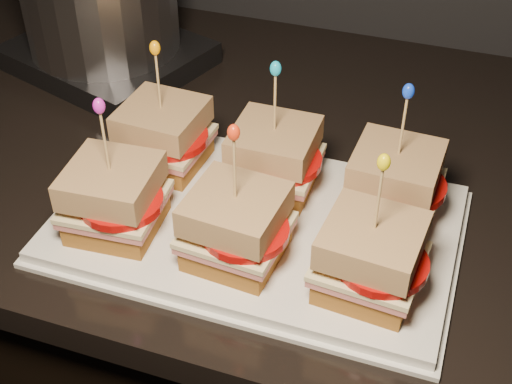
% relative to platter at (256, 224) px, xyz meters
% --- Properties ---
extents(granite_slab, '(2.35, 0.71, 0.04)m').
position_rel_platter_xyz_m(granite_slab, '(0.18, 0.16, -0.03)').
color(granite_slab, black).
rests_on(granite_slab, cabinet).
extents(platter, '(0.43, 0.27, 0.02)m').
position_rel_platter_xyz_m(platter, '(0.00, 0.00, 0.00)').
color(platter, white).
rests_on(platter, granite_slab).
extents(platter_rim, '(0.44, 0.28, 0.01)m').
position_rel_platter_xyz_m(platter_rim, '(0.00, 0.00, -0.01)').
color(platter_rim, white).
rests_on(platter_rim, granite_slab).
extents(sandwich_0_bread_bot, '(0.09, 0.09, 0.02)m').
position_rel_platter_xyz_m(sandwich_0_bread_bot, '(-0.14, 0.06, 0.02)').
color(sandwich_0_bread_bot, brown).
rests_on(sandwich_0_bread_bot, platter).
extents(sandwich_0_ham, '(0.10, 0.10, 0.01)m').
position_rel_platter_xyz_m(sandwich_0_ham, '(-0.14, 0.06, 0.04)').
color(sandwich_0_ham, '#CE6A65').
rests_on(sandwich_0_ham, sandwich_0_bread_bot).
extents(sandwich_0_cheese, '(0.10, 0.10, 0.01)m').
position_rel_platter_xyz_m(sandwich_0_cheese, '(-0.14, 0.06, 0.04)').
color(sandwich_0_cheese, beige).
rests_on(sandwich_0_cheese, sandwich_0_ham).
extents(sandwich_0_tomato, '(0.09, 0.09, 0.01)m').
position_rel_platter_xyz_m(sandwich_0_tomato, '(-0.12, 0.06, 0.05)').
color(sandwich_0_tomato, '#AD0A07').
rests_on(sandwich_0_tomato, sandwich_0_cheese).
extents(sandwich_0_bread_top, '(0.09, 0.09, 0.03)m').
position_rel_platter_xyz_m(sandwich_0_bread_top, '(-0.14, 0.06, 0.07)').
color(sandwich_0_bread_top, brown).
rests_on(sandwich_0_bread_top, sandwich_0_tomato).
extents(sandwich_0_pick, '(0.00, 0.00, 0.09)m').
position_rel_platter_xyz_m(sandwich_0_pick, '(-0.14, 0.06, 0.12)').
color(sandwich_0_pick, tan).
rests_on(sandwich_0_pick, sandwich_0_bread_top).
extents(sandwich_0_frill, '(0.01, 0.01, 0.02)m').
position_rel_platter_xyz_m(sandwich_0_frill, '(-0.14, 0.06, 0.16)').
color(sandwich_0_frill, orange).
rests_on(sandwich_0_frill, sandwich_0_pick).
extents(sandwich_1_bread_bot, '(0.09, 0.09, 0.02)m').
position_rel_platter_xyz_m(sandwich_1_bread_bot, '(0.00, 0.06, 0.02)').
color(sandwich_1_bread_bot, brown).
rests_on(sandwich_1_bread_bot, platter).
extents(sandwich_1_ham, '(0.10, 0.09, 0.01)m').
position_rel_platter_xyz_m(sandwich_1_ham, '(0.00, 0.06, 0.04)').
color(sandwich_1_ham, '#CE6A65').
rests_on(sandwich_1_ham, sandwich_1_bread_bot).
extents(sandwich_1_cheese, '(0.10, 0.10, 0.01)m').
position_rel_platter_xyz_m(sandwich_1_cheese, '(0.00, 0.06, 0.04)').
color(sandwich_1_cheese, beige).
rests_on(sandwich_1_cheese, sandwich_1_ham).
extents(sandwich_1_tomato, '(0.09, 0.09, 0.01)m').
position_rel_platter_xyz_m(sandwich_1_tomato, '(0.01, 0.06, 0.05)').
color(sandwich_1_tomato, '#AD0A07').
rests_on(sandwich_1_tomato, sandwich_1_cheese).
extents(sandwich_1_bread_top, '(0.09, 0.09, 0.03)m').
position_rel_platter_xyz_m(sandwich_1_bread_top, '(0.00, 0.06, 0.07)').
color(sandwich_1_bread_top, brown).
rests_on(sandwich_1_bread_top, sandwich_1_tomato).
extents(sandwich_1_pick, '(0.00, 0.00, 0.09)m').
position_rel_platter_xyz_m(sandwich_1_pick, '(0.00, 0.06, 0.12)').
color(sandwich_1_pick, tan).
rests_on(sandwich_1_pick, sandwich_1_bread_top).
extents(sandwich_1_frill, '(0.01, 0.01, 0.02)m').
position_rel_platter_xyz_m(sandwich_1_frill, '(0.00, 0.06, 0.16)').
color(sandwich_1_frill, '#14A2C7').
rests_on(sandwich_1_frill, sandwich_1_pick).
extents(sandwich_2_bread_bot, '(0.09, 0.09, 0.02)m').
position_rel_platter_xyz_m(sandwich_2_bread_bot, '(0.14, 0.06, 0.02)').
color(sandwich_2_bread_bot, brown).
rests_on(sandwich_2_bread_bot, platter).
extents(sandwich_2_ham, '(0.10, 0.10, 0.01)m').
position_rel_platter_xyz_m(sandwich_2_ham, '(0.14, 0.06, 0.04)').
color(sandwich_2_ham, '#CE6A65').
rests_on(sandwich_2_ham, sandwich_2_bread_bot).
extents(sandwich_2_cheese, '(0.10, 0.10, 0.01)m').
position_rel_platter_xyz_m(sandwich_2_cheese, '(0.14, 0.06, 0.04)').
color(sandwich_2_cheese, beige).
rests_on(sandwich_2_cheese, sandwich_2_ham).
extents(sandwich_2_tomato, '(0.09, 0.09, 0.01)m').
position_rel_platter_xyz_m(sandwich_2_tomato, '(0.15, 0.06, 0.05)').
color(sandwich_2_tomato, '#AD0A07').
rests_on(sandwich_2_tomato, sandwich_2_cheese).
extents(sandwich_2_bread_top, '(0.09, 0.09, 0.03)m').
position_rel_platter_xyz_m(sandwich_2_bread_top, '(0.14, 0.06, 0.07)').
color(sandwich_2_bread_top, brown).
rests_on(sandwich_2_bread_top, sandwich_2_tomato).
extents(sandwich_2_pick, '(0.00, 0.00, 0.09)m').
position_rel_platter_xyz_m(sandwich_2_pick, '(0.14, 0.06, 0.12)').
color(sandwich_2_pick, tan).
rests_on(sandwich_2_pick, sandwich_2_bread_top).
extents(sandwich_2_frill, '(0.01, 0.01, 0.02)m').
position_rel_platter_xyz_m(sandwich_2_frill, '(0.14, 0.06, 0.16)').
color(sandwich_2_frill, blue).
rests_on(sandwich_2_frill, sandwich_2_pick).
extents(sandwich_3_bread_bot, '(0.09, 0.09, 0.02)m').
position_rel_platter_xyz_m(sandwich_3_bread_bot, '(-0.14, -0.06, 0.02)').
color(sandwich_3_bread_bot, brown).
rests_on(sandwich_3_bread_bot, platter).
extents(sandwich_3_ham, '(0.10, 0.10, 0.01)m').
position_rel_platter_xyz_m(sandwich_3_ham, '(-0.14, -0.06, 0.04)').
color(sandwich_3_ham, '#CE6A65').
rests_on(sandwich_3_ham, sandwich_3_bread_bot).
extents(sandwich_3_cheese, '(0.11, 0.10, 0.01)m').
position_rel_platter_xyz_m(sandwich_3_cheese, '(-0.14, -0.06, 0.04)').
color(sandwich_3_cheese, beige).
rests_on(sandwich_3_cheese, sandwich_3_ham).
extents(sandwich_3_tomato, '(0.09, 0.09, 0.01)m').
position_rel_platter_xyz_m(sandwich_3_tomato, '(-0.12, -0.07, 0.05)').
color(sandwich_3_tomato, '#AD0A07').
rests_on(sandwich_3_tomato, sandwich_3_cheese).
extents(sandwich_3_bread_top, '(0.10, 0.10, 0.03)m').
position_rel_platter_xyz_m(sandwich_3_bread_top, '(-0.14, -0.06, 0.07)').
color(sandwich_3_bread_top, brown).
rests_on(sandwich_3_bread_top, sandwich_3_tomato).
extents(sandwich_3_pick, '(0.00, 0.00, 0.09)m').
position_rel_platter_xyz_m(sandwich_3_pick, '(-0.14, -0.06, 0.12)').
color(sandwich_3_pick, tan).
rests_on(sandwich_3_pick, sandwich_3_bread_top).
extents(sandwich_3_frill, '(0.01, 0.01, 0.02)m').
position_rel_platter_xyz_m(sandwich_3_frill, '(-0.14, -0.06, 0.16)').
color(sandwich_3_frill, '#CB1FB5').
rests_on(sandwich_3_frill, sandwich_3_pick).
extents(sandwich_4_bread_bot, '(0.09, 0.09, 0.02)m').
position_rel_platter_xyz_m(sandwich_4_bread_bot, '(0.00, -0.06, 0.02)').
color(sandwich_4_bread_bot, brown).
rests_on(sandwich_4_bread_bot, platter).
extents(sandwich_4_ham, '(0.10, 0.10, 0.01)m').
position_rel_platter_xyz_m(sandwich_4_ham, '(0.00, -0.06, 0.04)').
color(sandwich_4_ham, '#CE6A65').
rests_on(sandwich_4_ham, sandwich_4_bread_bot).
extents(sandwich_4_cheese, '(0.11, 0.10, 0.01)m').
position_rel_platter_xyz_m(sandwich_4_cheese, '(0.00, -0.06, 0.04)').
color(sandwich_4_cheese, beige).
rests_on(sandwich_4_cheese, sandwich_4_ham).
extents(sandwich_4_tomato, '(0.09, 0.09, 0.01)m').
position_rel_platter_xyz_m(sandwich_4_tomato, '(0.01, -0.07, 0.05)').
color(sandwich_4_tomato, '#AD0A07').
rests_on(sandwich_4_tomato, sandwich_4_cheese).
extents(sandwich_4_bread_top, '(0.10, 0.10, 0.03)m').
position_rel_platter_xyz_m(sandwich_4_bread_top, '(0.00, -0.06, 0.07)').
color(sandwich_4_bread_top, brown).
rests_on(sandwich_4_bread_top, sandwich_4_tomato).
extents(sandwich_4_pick, '(0.00, 0.00, 0.09)m').
position_rel_platter_xyz_m(sandwich_4_pick, '(0.00, -0.06, 0.12)').
color(sandwich_4_pick, tan).
rests_on(sandwich_4_pick, sandwich_4_bread_top).
extents(sandwich_4_frill, '(0.01, 0.01, 0.02)m').
position_rel_platter_xyz_m(sandwich_4_frill, '(0.00, -0.06, 0.16)').
color(sandwich_4_frill, red).
rests_on(sandwich_4_frill, sandwich_4_pick).
extents(sandwich_5_bread_bot, '(0.10, 0.10, 0.02)m').
position_rel_platter_xyz_m(sandwich_5_bread_bot, '(0.14, -0.06, 0.02)').
color(sandwich_5_bread_bot, brown).
rests_on(sandwich_5_bread_bot, platter).
extents(sandwich_5_ham, '(0.10, 0.10, 0.01)m').
position_rel_platter_xyz_m(sandwich_5_ham, '(0.14, -0.06, 0.04)').
color(sandwich_5_ham, '#CE6A65').
rests_on(sandwich_5_ham, sandwich_5_bread_bot).
extents(sandwich_5_cheese, '(0.11, 0.10, 0.01)m').
position_rel_platter_xyz_m(sandwich_5_cheese, '(0.14, -0.06, 0.04)').
color(sandwich_5_cheese, beige).
rests_on(sandwich_5_cheese, sandwich_5_ham).
extents(sandwich_5_tomato, '(0.09, 0.09, 0.01)m').
position_rel_platter_xyz_m(sandwich_5_tomato, '(0.15, -0.07, 0.05)').
color(sandwich_5_tomato, '#AD0A07').
rests_on(sandwich_5_tomato, sandwich_5_cheese).
extents(sandwich_5_bread_top, '(0.10, 0.10, 0.03)m').
position_rel_platter_xyz_m(sandwich_5_bread_top, '(0.14, -0.06, 0.07)').
color(sandwich_5_bread_top, brown).
rests_on(sandwich_5_bread_top, sandwich_5_tomato).
extents(sandwich_5_pick, '(0.00, 0.00, 0.09)m').
position_rel_platter_xyz_m(sandwich_5_pick, '(0.14, -0.06, 0.12)').
color(sandwich_5_pick, tan).
rests_on(sandwich_5_pick, sandwich_5_bread_top).
extents(sandwich_5_frill, '(0.01, 0.01, 0.02)m').
position_rel_platter_xyz_m(sandwich_5_frill, '(0.14, -0.06, 0.16)').
color(sandwich_5_frill, yellow).
rests_on(sandwich_5_frill, sandwich_5_pick).
extents(appliance_base, '(0.32, 0.29, 0.03)m').
position_rel_platter_xyz_m(appliance_base, '(-0.33, 0.28, 0.01)').
color(appliance_base, '#262628').
rests_on(appliance_base, granite_slab).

